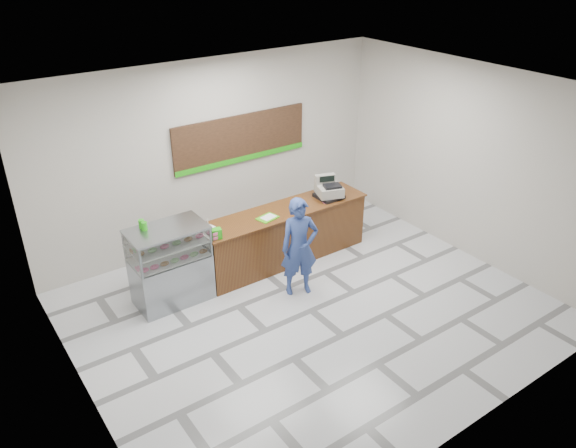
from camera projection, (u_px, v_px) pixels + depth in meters
floor at (311, 310)px, 8.99m from camera, size 7.00×7.00×0.00m
back_wall at (215, 154)px, 10.35m from camera, size 7.00×0.00×7.00m
ceiling at (317, 94)px, 7.37m from camera, size 7.00×7.00×0.00m
sales_counter at (284, 235)px, 10.16m from camera, size 3.26×0.76×1.03m
display_case at (170, 265)px, 8.95m from camera, size 1.22×0.72×1.33m
menu_board at (241, 139)px, 10.52m from camera, size 2.80×0.06×0.90m
cash_register at (329, 190)px, 10.29m from camera, size 0.57×0.58×0.42m
card_terminal at (337, 194)px, 10.47m from camera, size 0.11×0.16×0.04m
serving_tray at (268, 218)px, 9.60m from camera, size 0.40×0.32×0.02m
napkin_box at (210, 230)px, 9.10m from camera, size 0.18×0.18×0.12m
straw_cup at (208, 229)px, 9.14m from camera, size 0.09×0.09×0.13m
promo_box at (216, 234)px, 8.94m from camera, size 0.22×0.17×0.17m
donut_decal at (327, 202)px, 10.18m from camera, size 0.16×0.16×0.00m
green_cup_left at (142, 224)px, 8.63m from camera, size 0.09×0.09×0.14m
green_cup_right at (144, 226)px, 8.57m from camera, size 0.09×0.09×0.14m
customer at (299, 247)px, 9.10m from camera, size 0.72×0.60×1.70m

